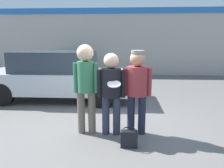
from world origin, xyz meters
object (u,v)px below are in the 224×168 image
parked_car_near (58,76)px  handbag (129,138)px  person_middle_with_frisbee (111,87)px  shrub (74,63)px  person_right (137,84)px  person_left (86,81)px

parked_car_near → handbag: bearing=-54.2°
parked_car_near → person_middle_with_frisbee: bearing=-53.7°
parked_car_near → handbag: (2.23, -3.09, -0.61)m
person_middle_with_frisbee → shrub: size_ratio=1.19×
person_right → handbag: bearing=-104.5°
handbag → parked_car_near: bearing=125.8°
person_left → shrub: bearing=105.2°
person_middle_with_frisbee → handbag: (0.35, -0.54, -0.82)m
parked_car_near → handbag: parked_car_near is taller
person_left → shrub: (-1.89, 6.95, -0.39)m
person_middle_with_frisbee → parked_car_near: (-1.87, 2.55, -0.21)m
person_right → parked_car_near: bearing=133.6°
person_left → person_right: (1.02, 0.02, -0.05)m
person_right → shrub: person_right is taller
person_right → person_left: bearing=-178.6°
person_left → person_right: bearing=1.4°
shrub → parked_car_near: bearing=-83.2°
person_right → handbag: size_ratio=4.98×
person_left → person_middle_with_frisbee: size_ratio=1.10×
person_left → handbag: 1.38m
person_left → person_right: 1.02m
person_left → parked_car_near: bearing=118.4°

